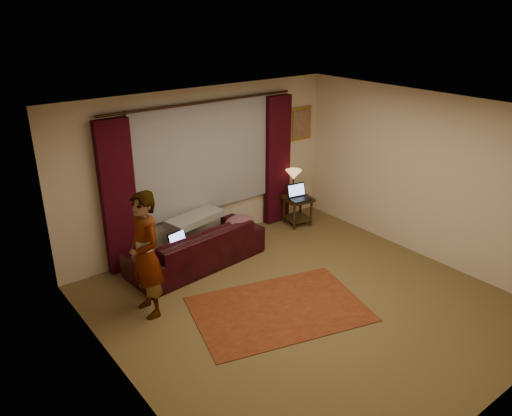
{
  "coord_description": "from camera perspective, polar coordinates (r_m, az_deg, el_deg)",
  "views": [
    {
      "loc": [
        -4.04,
        -4.15,
        3.79
      ],
      "look_at": [
        0.1,
        1.2,
        1.0
      ],
      "focal_mm": 35.0,
      "sensor_mm": 36.0,
      "label": 1
    }
  ],
  "objects": [
    {
      "name": "sofa",
      "position": [
        7.71,
        -6.9,
        -3.55
      ],
      "size": [
        2.24,
        1.14,
        0.87
      ],
      "primitive_type": "imported",
      "rotation": [
        0.0,
        0.0,
        3.24
      ],
      "color": "black",
      "rests_on": "floor"
    },
    {
      "name": "ceiling",
      "position": [
        5.91,
        6.48,
        10.66
      ],
      "size": [
        5.0,
        5.0,
        0.02
      ],
      "primitive_type": "cube",
      "color": "silver",
      "rests_on": "ground"
    },
    {
      "name": "wall_front",
      "position": [
        5.02,
        26.21,
        -9.91
      ],
      "size": [
        5.0,
        0.02,
        2.6
      ],
      "primitive_type": "cube",
      "color": "beige",
      "rests_on": "ground"
    },
    {
      "name": "drape_right",
      "position": [
        8.96,
        2.44,
        5.47
      ],
      "size": [
        0.5,
        0.14,
        2.3
      ],
      "primitive_type": "cube",
      "color": "#340610",
      "rests_on": "floor"
    },
    {
      "name": "wall_back",
      "position": [
        8.17,
        -6.17,
        4.54
      ],
      "size": [
        5.0,
        0.02,
        2.6
      ],
      "primitive_type": "cube",
      "color": "beige",
      "rests_on": "ground"
    },
    {
      "name": "picture_frame",
      "position": [
        9.25,
        5.06,
        9.61
      ],
      "size": [
        0.5,
        0.04,
        0.6
      ],
      "primitive_type": "cube",
      "color": "#B1862F",
      "rests_on": "wall_back"
    },
    {
      "name": "area_rug",
      "position": [
        6.8,
        2.64,
        -11.45
      ],
      "size": [
        2.56,
        2.04,
        0.01
      ],
      "primitive_type": "cube",
      "rotation": [
        0.0,
        0.0,
        -0.27
      ],
      "color": "maroon",
      "rests_on": "floor"
    },
    {
      "name": "sheer_curtain",
      "position": [
        8.06,
        -6.0,
        5.79
      ],
      "size": [
        2.5,
        0.05,
        1.8
      ],
      "primitive_type": "cube",
      "color": "#9999A0",
      "rests_on": "wall_back"
    },
    {
      "name": "wall_right",
      "position": [
        8.13,
        18.92,
        3.35
      ],
      "size": [
        0.02,
        5.0,
        2.6
      ],
      "primitive_type": "cube",
      "color": "beige",
      "rests_on": "ground"
    },
    {
      "name": "floor",
      "position": [
        6.92,
        5.53,
        -10.95
      ],
      "size": [
        5.0,
        5.0,
        0.01
      ],
      "primitive_type": "cube",
      "color": "brown",
      "rests_on": "ground"
    },
    {
      "name": "curtain_rod",
      "position": [
        7.81,
        -6.06,
        11.91
      ],
      "size": [
        0.04,
        0.04,
        3.4
      ],
      "primitive_type": "cylinder",
      "color": "#301E0F",
      "rests_on": "wall_back"
    },
    {
      "name": "wall_left",
      "position": [
        5.08,
        -15.24,
        -7.85
      ],
      "size": [
        0.02,
        5.0,
        2.6
      ],
      "primitive_type": "cube",
      "color": "beige",
      "rests_on": "ground"
    },
    {
      "name": "laptop_sofa",
      "position": [
        7.39,
        -8.4,
        -3.81
      ],
      "size": [
        0.39,
        0.41,
        0.23
      ],
      "primitive_type": null,
      "rotation": [
        0.0,
        0.0,
        0.22
      ],
      "color": "black",
      "rests_on": "sofa"
    },
    {
      "name": "person",
      "position": [
        6.47,
        -12.51,
        -5.27
      ],
      "size": [
        0.5,
        0.5,
        1.69
      ],
      "primitive_type": "imported",
      "rotation": [
        0.0,
        0.0,
        -1.58
      ],
      "color": "gray",
      "rests_on": "floor"
    },
    {
      "name": "tiffany_lamp",
      "position": [
        9.08,
        4.29,
        2.95
      ],
      "size": [
        0.3,
        0.3,
        0.47
      ],
      "primitive_type": null,
      "rotation": [
        0.0,
        0.0,
        0.03
      ],
      "color": "olive",
      "rests_on": "end_table"
    },
    {
      "name": "clothing_pile",
      "position": [
        7.94,
        -1.88,
        -1.71
      ],
      "size": [
        0.63,
        0.57,
        0.22
      ],
      "primitive_type": "ellipsoid",
      "rotation": [
        0.0,
        0.0,
        0.44
      ],
      "color": "brown",
      "rests_on": "sofa"
    },
    {
      "name": "drape_left",
      "position": [
        7.48,
        -15.46,
        1.16
      ],
      "size": [
        0.5,
        0.14,
        2.3
      ],
      "primitive_type": "cube",
      "color": "#340610",
      "rests_on": "floor"
    },
    {
      "name": "throw_blanket",
      "position": [
        7.81,
        -7.04,
        0.41
      ],
      "size": [
        1.0,
        0.56,
        0.11
      ],
      "primitive_type": "cube",
      "rotation": [
        0.0,
        0.0,
        0.21
      ],
      "color": "gray",
      "rests_on": "sofa"
    },
    {
      "name": "end_table",
      "position": [
        9.14,
        4.76,
        -0.3
      ],
      "size": [
        0.54,
        0.54,
        0.54
      ],
      "primitive_type": "cube",
      "rotation": [
        0.0,
        0.0,
        -0.17
      ],
      "color": "black",
      "rests_on": "floor"
    },
    {
      "name": "laptop_table",
      "position": [
        8.88,
        5.07,
        1.76
      ],
      "size": [
        0.42,
        0.45,
        0.27
      ],
      "primitive_type": null,
      "rotation": [
        0.0,
        0.0,
        -0.16
      ],
      "color": "black",
      "rests_on": "end_table"
    }
  ]
}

